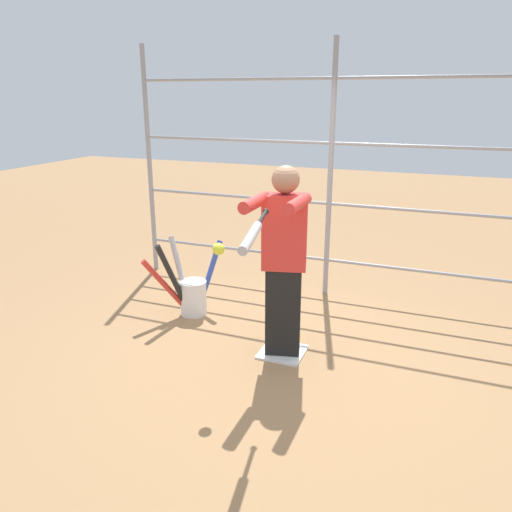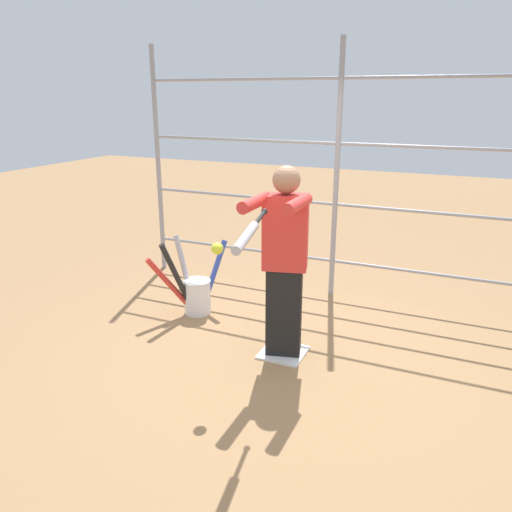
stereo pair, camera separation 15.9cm
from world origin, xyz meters
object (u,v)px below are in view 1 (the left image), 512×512
Objects in this scene: batter at (284,258)px; bat_bucket at (191,292)px; softball_in_flight at (219,249)px; baseball_bat_swinging at (253,234)px.

bat_bucket is (1.21, -0.48, -0.69)m from batter.
softball_in_flight is at bearing 129.32° from bat_bucket.
batter reaches higher than baseball_bat_swinging.
softball_in_flight is (0.34, 0.59, 0.21)m from batter.
baseball_bat_swinging is at bearing 132.83° from bat_bucket.
baseball_bat_swinging is (-0.08, 0.92, 0.46)m from batter.
batter is 0.71m from softball_in_flight.
bat_bucket is at bearing -50.68° from softball_in_flight.
bat_bucket is (1.29, -1.40, -1.15)m from baseball_bat_swinging.
batter is at bearing 158.48° from bat_bucket.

